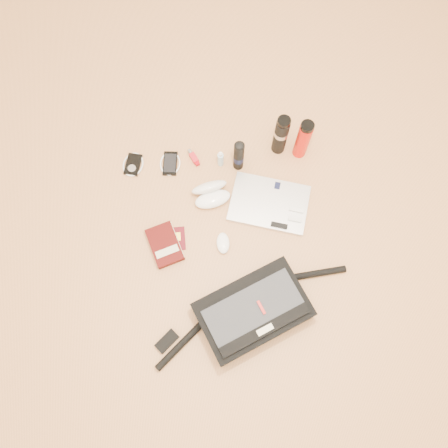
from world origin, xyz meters
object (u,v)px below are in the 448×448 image
Objects in this scene: laptop at (269,204)px; thermos_red at (303,140)px; messenger_bag at (252,311)px; book at (165,245)px; thermos_black at (281,135)px.

thermos_red reaches higher than laptop.
messenger_bag is 0.51m from laptop.
book is at bearing 114.49° from messenger_bag.
messenger_bag is 0.49m from book.
laptop is 1.95× the size of book.
thermos_red is (0.69, 0.38, 0.11)m from book.
messenger_bag is at bearing -115.38° from thermos_red.
messenger_bag is 0.81m from thermos_black.
messenger_bag is at bearing -60.29° from book.
thermos_red reaches higher than messenger_bag.
thermos_black is at bearing 92.58° from laptop.
messenger_bag is 2.08× the size of laptop.
thermos_red is at bearing 45.02° from messenger_bag.
thermos_black is (0.25, 0.77, 0.07)m from messenger_bag.
book is at bearing -144.64° from laptop.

